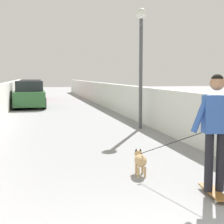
{
  "coord_description": "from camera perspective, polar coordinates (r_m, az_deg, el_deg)",
  "views": [
    {
      "loc": [
        -2.45,
        1.31,
        1.82
      ],
      "look_at": [
        5.12,
        -0.39,
        1.0
      ],
      "focal_mm": 54.82,
      "sensor_mm": 36.0,
      "label": 1
    }
  ],
  "objects": [
    {
      "name": "car_near",
      "position": [
        20.29,
        -13.58,
        2.75
      ],
      "size": [
        3.89,
        1.8,
        1.54
      ],
      "color": "#336B38",
      "rests_on": "ground"
    },
    {
      "name": "dog",
      "position": [
        6.4,
        4.78,
        -7.97
      ],
      "size": [
        1.65,
        0.89,
        1.06
      ],
      "color": "tan",
      "rests_on": "ground"
    },
    {
      "name": "ground_plane",
      "position": [
        16.6,
        -8.07,
        -0.31
      ],
      "size": [
        80.0,
        80.0,
        0.0
      ],
      "primitive_type": "plane",
      "color": "gray"
    },
    {
      "name": "skateboard",
      "position": [
        5.55,
        16.6,
        -12.64
      ],
      "size": [
        0.82,
        0.3,
        0.08
      ],
      "color": "brown",
      "rests_on": "ground"
    },
    {
      "name": "car_far",
      "position": [
        27.25,
        -13.37,
        3.56
      ],
      "size": [
        4.22,
        1.8,
        1.54
      ],
      "color": "#B71414",
      "rests_on": "ground"
    },
    {
      "name": "lamp_post",
      "position": [
        11.85,
        4.86,
        10.85
      ],
      "size": [
        0.36,
        0.36,
        4.09
      ],
      "color": "#4C4C51",
      "rests_on": "ground"
    },
    {
      "name": "fence_right",
      "position": [
        15.06,
        3.14,
        1.75
      ],
      "size": [
        48.0,
        0.3,
        1.39
      ],
      "primitive_type": "cube",
      "color": "silver",
      "rests_on": "ground"
    },
    {
      "name": "person_skateboarder",
      "position": [
        5.31,
        16.94,
        -1.76
      ],
      "size": [
        0.27,
        0.72,
        1.77
      ],
      "color": "black",
      "rests_on": "skateboard"
    }
  ]
}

